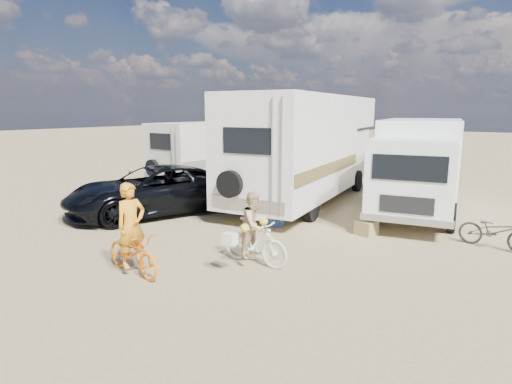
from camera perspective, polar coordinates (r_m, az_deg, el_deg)
The scene contains 12 objects.
ground at distance 10.61m, azimuth -7.29°, elevation -7.84°, with size 140.00×140.00×0.00m, color #9C875D.
rv_main at distance 16.04m, azimuth 6.94°, elevation 5.75°, with size 2.76×9.42×3.94m, color white, non-canonical shape.
rv_left at distance 19.21m, azimuth -5.23°, elevation 5.09°, with size 2.23×6.51×2.91m, color beige, non-canonical shape.
box_truck at distance 15.06m, azimuth 21.07°, elevation 3.17°, with size 2.47×7.02×3.11m, color white, non-canonical shape.
dark_suv at distance 14.42m, azimuth -13.69°, elevation 0.24°, with size 2.65×5.74×1.60m, color black.
bike_man at distance 9.31m, azimuth -16.34°, elevation -7.89°, with size 0.62×1.76×0.93m, color orange.
bike_woman at distance 9.46m, azimuth -0.22°, elevation -6.75°, with size 0.49×1.74×1.05m, color silver.
rider_man at distance 9.19m, azimuth -16.49°, elevation -5.38°, with size 0.65×0.43×1.78m, color orange.
rider_woman at distance 9.39m, azimuth -0.22°, elevation -5.48°, with size 0.72×0.56×1.49m, color tan.
bike_parked at distance 12.09m, azimuth 29.69°, elevation -4.63°, with size 0.60×1.72×0.91m, color #242624.
cooler at distance 12.67m, azimuth 2.33°, elevation -3.54°, with size 0.58×0.43×0.47m, color #2D4983.
crate at distance 12.14m, azimuth 14.72°, elevation -4.71°, with size 0.50×0.50×0.40m, color olive.
Camera 1 is at (6.38, -7.76, 3.40)m, focal length 29.51 mm.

